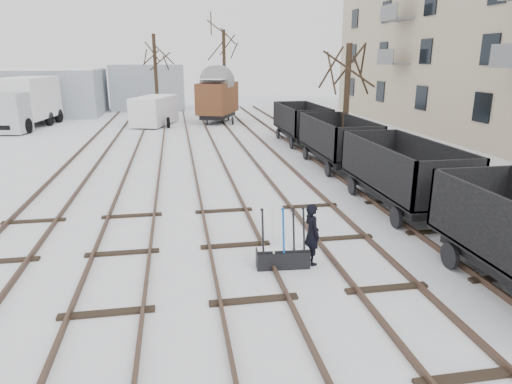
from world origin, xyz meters
TOP-DOWN VIEW (x-y plane):
  - ground at (0.00, 0.00)m, footprint 120.00×120.00m
  - tracks at (-0.00, 13.67)m, footprint 13.90×52.00m
  - shed_left at (-13.00, 36.00)m, footprint 10.00×8.00m
  - shed_right at (-4.00, 40.00)m, footprint 7.00×6.00m
  - ground_frame at (0.98, 1.52)m, footprint 1.32×0.50m
  - worker at (1.73, 1.62)m, footprint 0.48×0.63m
  - freight_wagon_b at (6.00, 5.37)m, footprint 2.23×5.57m
  - freight_wagon_c at (6.00, 11.77)m, footprint 2.23×5.57m
  - freight_wagon_d at (6.00, 18.17)m, footprint 2.23×5.57m
  - box_van_wagon at (1.92, 28.35)m, footprint 4.00×5.10m
  - lorry at (-12.27, 27.71)m, footprint 3.36×8.24m
  - panel_van at (-3.02, 27.52)m, footprint 3.63×5.39m
  - tree_near at (7.12, 13.81)m, footprint 0.30×0.30m
  - tree_far_left at (-2.95, 32.80)m, footprint 0.30×0.30m
  - tree_far_right at (3.10, 34.07)m, footprint 0.30×0.30m

SIDE VIEW (x-z plane):
  - ground at x=0.00m, z-range 0.00..0.00m
  - tracks at x=0.00m, z-range -0.01..0.16m
  - ground_frame at x=0.98m, z-range -0.46..1.03m
  - worker at x=1.73m, z-range 0.00..1.56m
  - freight_wagon_b at x=6.00m, z-range -0.27..2.01m
  - freight_wagon_c at x=6.00m, z-range -0.27..2.01m
  - freight_wagon_d at x=6.00m, z-range -0.27..2.01m
  - panel_van at x=-3.02m, z-range 0.04..2.23m
  - lorry at x=-12.27m, z-range 0.05..3.69m
  - box_van_wagon at x=1.92m, z-range 0.29..3.74m
  - shed_left at x=-13.00m, z-range 0.00..4.10m
  - shed_right at x=-4.00m, z-range 0.00..4.50m
  - tree_near at x=7.12m, z-range 0.00..5.68m
  - tree_far_left at x=-2.95m, z-range 0.00..6.96m
  - tree_far_right at x=3.10m, z-range 0.00..7.43m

